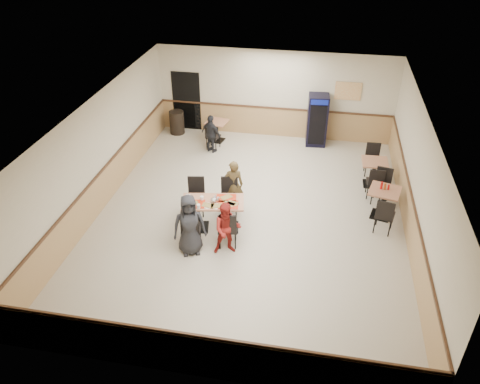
% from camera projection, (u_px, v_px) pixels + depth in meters
% --- Properties ---
extents(ground, '(10.00, 10.00, 0.00)m').
position_uv_depth(ground, '(250.00, 216.00, 12.43)').
color(ground, beige).
rests_on(ground, ground).
extents(room_shell, '(10.00, 10.00, 10.00)m').
position_uv_depth(room_shell, '(322.00, 157.00, 13.96)').
color(room_shell, silver).
rests_on(room_shell, ground).
extents(main_table, '(1.64, 1.02, 0.82)m').
position_uv_depth(main_table, '(213.00, 210.00, 11.69)').
color(main_table, black).
rests_on(main_table, ground).
extents(main_chairs, '(1.64, 2.00, 1.04)m').
position_uv_depth(main_chairs, '(211.00, 211.00, 11.70)').
color(main_chairs, black).
rests_on(main_chairs, ground).
extents(diner_woman_left, '(0.89, 0.74, 1.56)m').
position_uv_depth(diner_woman_left, '(189.00, 225.00, 10.78)').
color(diner_woman_left, '#222327').
rests_on(diner_woman_left, ground).
extents(diner_woman_right, '(0.78, 0.68, 1.36)m').
position_uv_depth(diner_woman_right, '(227.00, 229.00, 10.83)').
color(diner_woman_right, maroon).
rests_on(diner_woman_right, ground).
extents(diner_man_opposite, '(0.59, 0.46, 1.43)m').
position_uv_depth(diner_man_opposite, '(234.00, 185.00, 12.37)').
color(diner_man_opposite, '#514022').
rests_on(diner_man_opposite, ground).
extents(lone_diner, '(0.81, 0.60, 1.28)m').
position_uv_depth(lone_diner, '(211.00, 134.00, 15.16)').
color(lone_diner, '#222327').
rests_on(lone_diner, ground).
extents(tabletop_clutter, '(1.37, 0.83, 0.12)m').
position_uv_depth(tabletop_clutter, '(213.00, 202.00, 11.47)').
color(tabletop_clutter, red).
rests_on(tabletop_clutter, main_table).
extents(side_table_near, '(0.92, 0.92, 0.81)m').
position_uv_depth(side_table_near, '(383.00, 199.00, 12.13)').
color(side_table_near, black).
rests_on(side_table_near, ground).
extents(side_table_near_chair_south, '(0.58, 0.58, 1.03)m').
position_uv_depth(side_table_near_chair_south, '(385.00, 214.00, 11.61)').
color(side_table_near_chair_south, black).
rests_on(side_table_near_chair_south, ground).
extents(side_table_near_chair_north, '(0.58, 0.58, 1.03)m').
position_uv_depth(side_table_near_chair_north, '(381.00, 187.00, 12.68)').
color(side_table_near_chair_north, black).
rests_on(side_table_near_chair_north, ground).
extents(side_table_far, '(0.75, 0.75, 0.78)m').
position_uv_depth(side_table_far, '(374.00, 169.00, 13.47)').
color(side_table_far, black).
rests_on(side_table_far, ground).
extents(side_table_far_chair_south, '(0.47, 0.47, 0.99)m').
position_uv_depth(side_table_far_chair_south, '(375.00, 181.00, 12.97)').
color(side_table_far_chair_south, black).
rests_on(side_table_far_chair_south, ground).
extents(side_table_far_chair_north, '(0.47, 0.47, 0.99)m').
position_uv_depth(side_table_far_chair_north, '(372.00, 160.00, 14.00)').
color(side_table_far_chair_north, black).
rests_on(side_table_far_chair_north, ground).
extents(condiment_caddy, '(0.23, 0.06, 0.20)m').
position_uv_depth(condiment_caddy, '(384.00, 186.00, 11.98)').
color(condiment_caddy, red).
rests_on(condiment_caddy, side_table_near).
extents(back_table, '(0.79, 0.79, 0.72)m').
position_uv_depth(back_table, '(217.00, 128.00, 15.93)').
color(back_table, black).
rests_on(back_table, ground).
extents(back_table_chair_lone, '(0.50, 0.50, 0.92)m').
position_uv_depth(back_table_chair_lone, '(213.00, 136.00, 15.46)').
color(back_table_chair_lone, black).
rests_on(back_table_chair_lone, ground).
extents(pepsi_cooler, '(0.71, 0.71, 1.73)m').
position_uv_depth(pepsi_cooler, '(317.00, 120.00, 15.54)').
color(pepsi_cooler, black).
rests_on(pepsi_cooler, ground).
extents(trash_bin, '(0.52, 0.52, 0.81)m').
position_uv_depth(trash_bin, '(177.00, 122.00, 16.49)').
color(trash_bin, black).
rests_on(trash_bin, ground).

